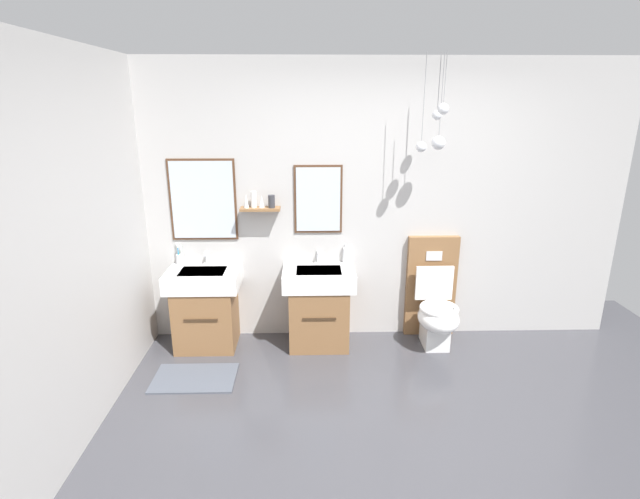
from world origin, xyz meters
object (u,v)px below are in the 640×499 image
vanity_sink_left (206,306)px  toilet (434,305)px  toothbrush_cup (180,258)px  vanity_sink_right (319,305)px  soap_dispenser (346,255)px

vanity_sink_left → toilet: toilet is taller
toilet → toothbrush_cup: (-2.39, 0.16, 0.43)m
vanity_sink_right → toilet: toilet is taller
soap_dispenser → toilet: bearing=-11.6°
vanity_sink_right → soap_dispenser: size_ratio=4.10×
vanity_sink_left → vanity_sink_right: same height
vanity_sink_left → soap_dispenser: 1.39m
vanity_sink_right → toothbrush_cup: (-1.30, 0.17, 0.41)m
toothbrush_cup → vanity_sink_left: bearing=-34.1°
vanity_sink_left → toilet: bearing=0.2°
vanity_sink_left → toothbrush_cup: bearing=145.9°
vanity_sink_left → vanity_sink_right: (1.05, 0.00, 0.00)m
toothbrush_cup → soap_dispenser: (1.55, 0.01, 0.02)m
vanity_sink_left → vanity_sink_right: 1.05m
toothbrush_cup → soap_dispenser: 1.55m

